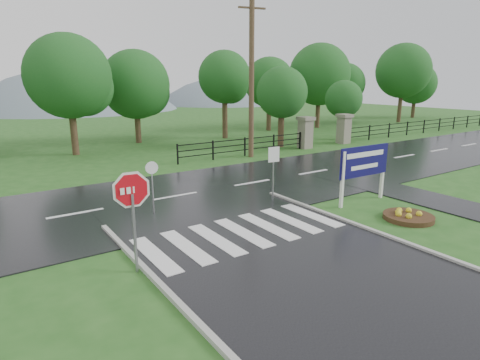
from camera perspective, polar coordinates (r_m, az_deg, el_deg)
ground at (r=9.71m, az=18.10°, el=-16.45°), size 120.00×120.00×0.00m
main_road at (r=17.11m, az=-9.18°, el=-2.42°), size 90.00×8.00×0.04m
walkway at (r=18.39m, az=24.70°, el=-2.39°), size 2.20×11.00×0.04m
crosswalk at (r=12.96m, az=0.38°, el=-7.44°), size 6.50×2.80×0.02m
pillar_west at (r=29.06m, az=9.28°, el=6.78°), size 1.00×1.00×2.24m
pillar_east at (r=31.93m, az=14.56°, el=7.17°), size 1.00×1.00×2.24m
fence_west at (r=25.83m, az=0.70°, el=5.03°), size 9.58×0.08×1.20m
fence_east at (r=40.63m, az=24.71°, el=7.12°), size 20.58×0.08×1.20m
hills at (r=73.55m, az=-24.76°, el=-3.22°), size 102.00×48.00×48.00m
treeline at (r=30.35m, az=-18.83°, el=4.27°), size 83.20×5.20×10.00m
stop_sign at (r=10.23m, az=-15.08°, el=-2.66°), size 1.25×0.14×2.83m
estate_billboard at (r=16.52m, az=17.26°, el=2.20°), size 2.64×0.13×2.31m
flower_bed at (r=15.43m, az=22.85°, el=-4.74°), size 1.73×1.73×0.35m
reg_sign_small at (r=16.04m, az=4.80°, el=2.39°), size 0.49×0.10×2.23m
reg_sign_round at (r=14.81m, az=-12.37°, el=-0.06°), size 0.46×0.10×1.98m
utility_pole_east at (r=25.17m, az=1.64°, el=14.30°), size 1.68×0.52×9.61m
entrance_tree_left at (r=29.29m, az=5.97°, el=12.24°), size 3.64×3.64×5.73m
entrance_tree_right at (r=33.85m, az=14.53°, el=11.05°), size 2.97×2.97×4.75m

